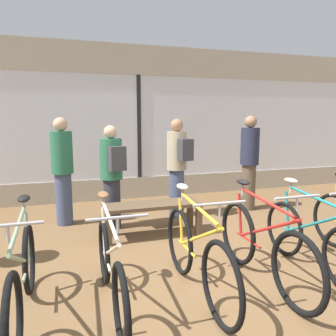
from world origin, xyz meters
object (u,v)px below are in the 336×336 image
(bicycle_center_left, at_px, (197,255))
(bicycle_center_right, at_px, (263,247))
(customer_mid_floor, at_px, (177,165))
(bicycle_far_left, at_px, (22,280))
(display_bench, at_px, (152,209))
(bicycle_right, at_px, (311,239))
(customer_near_bench, at_px, (112,174))
(customer_near_rack, at_px, (249,161))
(customer_by_window, at_px, (63,169))
(bicycle_left, at_px, (111,269))

(bicycle_center_left, bearing_deg, bicycle_center_right, 0.19)
(bicycle_center_right, bearing_deg, customer_mid_floor, 91.64)
(bicycle_far_left, height_order, display_bench, bicycle_far_left)
(bicycle_far_left, xyz_separation_m, bicycle_center_left, (1.56, -0.03, 0.02))
(bicycle_center_left, height_order, bicycle_right, bicycle_center_left)
(customer_near_bench, bearing_deg, bicycle_right, -48.19)
(bicycle_center_right, bearing_deg, bicycle_right, 6.01)
(customer_near_bench, bearing_deg, customer_mid_floor, 13.75)
(bicycle_center_left, distance_m, bicycle_center_right, 0.74)
(bicycle_right, height_order, customer_near_rack, customer_near_rack)
(customer_near_rack, bearing_deg, bicycle_center_right, -118.24)
(customer_near_rack, bearing_deg, customer_near_bench, -173.24)
(customer_by_window, bearing_deg, display_bench, -37.95)
(bicycle_center_right, height_order, display_bench, bicycle_center_right)
(customer_near_rack, bearing_deg, customer_mid_floor, -179.11)
(customer_near_bench, bearing_deg, customer_near_rack, 6.76)
(bicycle_right, relative_size, customer_near_rack, 0.95)
(bicycle_left, xyz_separation_m, customer_mid_floor, (1.49, 2.48, 0.55))
(bicycle_center_left, height_order, customer_near_rack, customer_near_rack)
(bicycle_center_right, xyz_separation_m, customer_mid_floor, (-0.07, 2.50, 0.52))
(bicycle_left, distance_m, bicycle_right, 2.25)
(bicycle_far_left, bearing_deg, customer_near_rack, 34.35)
(bicycle_right, relative_size, customer_near_bench, 1.04)
(customer_near_rack, bearing_deg, bicycle_center_left, -129.66)
(bicycle_center_left, xyz_separation_m, customer_mid_floor, (0.67, 2.50, 0.52))
(bicycle_right, height_order, display_bench, bicycle_right)
(bicycle_far_left, distance_m, bicycle_center_left, 1.56)
(bicycle_left, height_order, display_bench, bicycle_left)
(bicycle_center_left, height_order, customer_near_bench, customer_near_bench)
(bicycle_center_left, distance_m, display_bench, 1.69)
(display_bench, bearing_deg, bicycle_center_left, -90.00)
(customer_mid_floor, xyz_separation_m, customer_near_bench, (-1.17, -0.29, -0.05))
(bicycle_center_left, bearing_deg, customer_near_rack, 50.34)
(bicycle_far_left, xyz_separation_m, display_bench, (1.56, 1.66, 0.02))
(bicycle_center_right, xyz_separation_m, customer_near_rack, (1.36, 2.52, 0.53))
(customer_mid_floor, distance_m, customer_near_bench, 1.20)
(bicycle_far_left, bearing_deg, customer_by_window, 82.71)
(bicycle_right, distance_m, customer_by_window, 3.73)
(bicycle_right, relative_size, customer_mid_floor, 0.98)
(display_bench, bearing_deg, customer_by_window, 142.05)
(bicycle_far_left, xyz_separation_m, customer_near_rack, (3.66, 2.50, 0.55))
(bicycle_far_left, relative_size, customer_near_rack, 1.00)
(bicycle_right, xyz_separation_m, display_bench, (-1.42, 1.62, 0.02))
(bicycle_center_right, bearing_deg, customer_near_bench, 119.20)
(bicycle_center_right, bearing_deg, bicycle_left, 179.26)
(bicycle_center_left, xyz_separation_m, customer_near_rack, (2.09, 2.53, 0.53))
(bicycle_left, height_order, customer_by_window, customer_by_window)
(customer_mid_floor, bearing_deg, bicycle_far_left, -131.98)
(bicycle_center_left, relative_size, display_bench, 1.25)
(bicycle_center_left, distance_m, customer_near_rack, 3.32)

